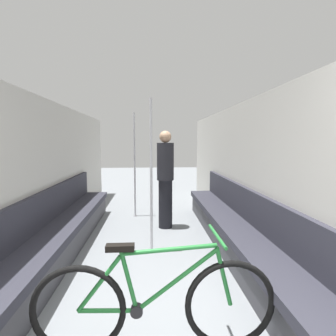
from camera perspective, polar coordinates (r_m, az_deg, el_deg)
The scene contains 8 objects.
wall_left at distance 3.75m, azimuth -27.57°, elevation -2.12°, with size 0.10×8.82×2.15m, color beige.
wall_right at distance 3.72m, azimuth 19.12°, elevation -1.83°, with size 0.10×8.82×2.15m, color beige.
bench_seat_row_left at distance 3.81m, azimuth -23.36°, elevation -14.03°, with size 0.49×4.77×0.89m.
bench_seat_row_right at distance 3.79m, azimuth 15.03°, elevation -13.85°, with size 0.49×4.77×0.89m.
bicycle at distance 2.15m, azimuth -2.77°, elevation -27.53°, with size 1.79×0.46×0.88m.
grab_pole_near at distance 5.41m, azimuth -7.26°, elevation 0.32°, with size 0.08×0.08×2.13m.
grab_pole_far at distance 3.60m, azimuth -3.67°, elevation -2.38°, with size 0.08×0.08×2.13m.
passenger_standing at distance 4.67m, azimuth -0.57°, elevation -2.21°, with size 0.30×0.30×1.74m.
Camera 1 is at (0.03, -0.59, 1.55)m, focal length 28.00 mm.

